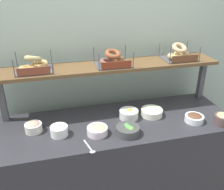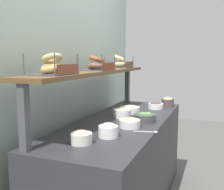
{
  "view_description": "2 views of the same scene",
  "coord_description": "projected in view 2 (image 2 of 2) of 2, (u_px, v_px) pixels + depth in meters",
  "views": [
    {
      "loc": [
        -0.51,
        -1.77,
        1.99
      ],
      "look_at": [
        -0.05,
        0.02,
        1.1
      ],
      "focal_mm": 39.97,
      "sensor_mm": 36.0,
      "label": 1
    },
    {
      "loc": [
        -2.15,
        -0.75,
        1.39
      ],
      "look_at": [
        -0.15,
        0.04,
        1.09
      ],
      "focal_mm": 42.63,
      "sensor_mm": 36.0,
      "label": 2
    }
  ],
  "objects": [
    {
      "name": "serving_spoon_near_plate",
      "position": [
        150.0,
        132.0,
        1.93
      ],
      "size": [
        0.07,
        0.17,
        0.01
      ],
      "color": "#B7B7BC",
      "rests_on": "deli_counter"
    },
    {
      "name": "bowl_lox_spread",
      "position": [
        81.0,
        137.0,
        1.68
      ],
      "size": [
        0.14,
        0.14,
        0.09
      ],
      "color": "silver",
      "rests_on": "deli_counter"
    },
    {
      "name": "shelf_riser_left",
      "position": [
        24.0,
        118.0,
        1.53
      ],
      "size": [
        0.05,
        0.05,
        0.4
      ],
      "primitive_type": "cube",
      "color": "#4C4C51",
      "rests_on": "deli_counter"
    },
    {
      "name": "deli_counter",
      "position": [
        122.0,
        166.0,
        2.38
      ],
      "size": [
        2.0,
        0.7,
        0.85
      ],
      "primitive_type": "cube",
      "color": "#2D2D33",
      "rests_on": "ground_plane"
    },
    {
      "name": "bowl_fruit_salad",
      "position": [
        122.0,
        113.0,
        2.43
      ],
      "size": [
        0.17,
        0.17,
        0.09
      ],
      "color": "white",
      "rests_on": "deli_counter"
    },
    {
      "name": "bowl_chocolate_spread",
      "position": [
        156.0,
        105.0,
        2.85
      ],
      "size": [
        0.16,
        0.16,
        0.07
      ],
      "color": "white",
      "rests_on": "deli_counter"
    },
    {
      "name": "bowl_egg_salad",
      "position": [
        130.0,
        123.0,
        2.07
      ],
      "size": [
        0.16,
        0.16,
        0.08
      ],
      "color": "white",
      "rests_on": "deli_counter"
    },
    {
      "name": "bowl_cream_cheese",
      "position": [
        108.0,
        130.0,
        1.82
      ],
      "size": [
        0.14,
        0.14,
        0.1
      ],
      "color": "white",
      "rests_on": "deli_counter"
    },
    {
      "name": "bagel_basket_plain",
      "position": [
        119.0,
        63.0,
        2.96
      ],
      "size": [
        0.3,
        0.26,
        0.15
      ],
      "color": "#4C4C51",
      "rests_on": "upper_shelf"
    },
    {
      "name": "bagel_basket_cinnamon_raisin",
      "position": [
        97.0,
        65.0,
        2.36
      ],
      "size": [
        0.31,
        0.25,
        0.14
      ],
      "color": "#4C4C51",
      "rests_on": "upper_shelf"
    },
    {
      "name": "shelf_riser_right",
      "position": [
        127.0,
        86.0,
        3.26
      ],
      "size": [
        0.05,
        0.05,
        0.4
      ],
      "primitive_type": "cube",
      "color": "#4C4C51",
      "rests_on": "deli_counter"
    },
    {
      "name": "upper_shelf",
      "position": [
        94.0,
        72.0,
        2.36
      ],
      "size": [
        1.96,
        0.32,
        0.03
      ],
      "primitive_type": "cube",
      "color": "brown",
      "rests_on": "shelf_riser_left"
    },
    {
      "name": "bagel_basket_sesame",
      "position": [
        53.0,
        67.0,
        1.76
      ],
      "size": [
        0.3,
        0.26,
        0.15
      ],
      "color": "#4C4C51",
      "rests_on": "upper_shelf"
    },
    {
      "name": "bowl_scallion_spread",
      "position": [
        130.0,
        109.0,
        2.62
      ],
      "size": [
        0.19,
        0.19,
        0.08
      ],
      "color": "white",
      "rests_on": "deli_counter"
    },
    {
      "name": "bowl_veggie_mix",
      "position": [
        145.0,
        117.0,
        2.27
      ],
      "size": [
        0.19,
        0.19,
        0.08
      ],
      "color": "#444745",
      "rests_on": "deli_counter"
    },
    {
      "name": "back_wall",
      "position": [
        67.0,
        78.0,
        2.48
      ],
      "size": [
        3.2,
        0.06,
        2.4
      ],
      "primitive_type": "cube",
      "color": "#A7BEAE",
      "rests_on": "ground_plane"
    },
    {
      "name": "bowl_hummus",
      "position": [
        168.0,
        102.0,
        3.0
      ],
      "size": [
        0.14,
        0.14,
        0.1
      ],
      "color": "brown",
      "rests_on": "deli_counter"
    }
  ]
}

